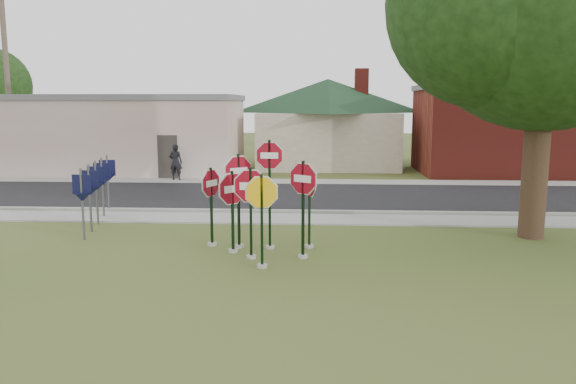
# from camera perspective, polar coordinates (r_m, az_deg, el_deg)

# --- Properties ---
(ground) EXTENTS (120.00, 120.00, 0.00)m
(ground) POSITION_cam_1_polar(r_m,az_deg,el_deg) (12.99, -3.60, -7.79)
(ground) COLOR #3B4F1D
(ground) RESTS_ON ground
(sidewalk_near) EXTENTS (60.00, 1.60, 0.06)m
(sidewalk_near) POSITION_cam_1_polar(r_m,az_deg,el_deg) (18.29, -1.58, -2.74)
(sidewalk_near) COLOR gray
(sidewalk_near) RESTS_ON ground
(road) EXTENTS (60.00, 7.00, 0.04)m
(road) POSITION_cam_1_polar(r_m,az_deg,el_deg) (22.71, -0.64, -0.46)
(road) COLOR black
(road) RESTS_ON ground
(sidewalk_far) EXTENTS (60.00, 1.60, 0.06)m
(sidewalk_far) POSITION_cam_1_polar(r_m,az_deg,el_deg) (26.95, -0.04, 1.06)
(sidewalk_far) COLOR gray
(sidewalk_far) RESTS_ON ground
(curb) EXTENTS (60.00, 0.20, 0.14)m
(curb) POSITION_cam_1_polar(r_m,az_deg,el_deg) (19.26, -1.34, -2.02)
(curb) COLOR gray
(curb) RESTS_ON ground
(stop_sign_center) EXTENTS (1.14, 0.24, 2.35)m
(stop_sign_center) POSITION_cam_1_polar(r_m,az_deg,el_deg) (13.52, -3.81, -0.83)
(stop_sign_center) COLOR #99988F
(stop_sign_center) RESTS_ON ground
(stop_sign_yellow) EXTENTS (1.03, 0.24, 2.28)m
(stop_sign_yellow) POSITION_cam_1_polar(r_m,az_deg,el_deg) (12.75, -2.69, -1.78)
(stop_sign_yellow) COLOR #99988F
(stop_sign_yellow) RESTS_ON ground
(stop_sign_left) EXTENTS (0.80, 0.82, 2.20)m
(stop_sign_left) POSITION_cam_1_polar(r_m,az_deg,el_deg) (14.14, -5.67, -0.92)
(stop_sign_left) COLOR #99988F
(stop_sign_left) RESTS_ON ground
(stop_sign_right) EXTENTS (0.90, 0.61, 2.50)m
(stop_sign_right) POSITION_cam_1_polar(r_m,az_deg,el_deg) (13.52, 1.54, -0.38)
(stop_sign_right) COLOR #99988F
(stop_sign_right) RESTS_ON ground
(stop_sign_back_right) EXTENTS (0.98, 0.24, 2.93)m
(stop_sign_back_right) POSITION_cam_1_polar(r_m,az_deg,el_deg) (14.36, -1.88, 1.28)
(stop_sign_back_right) COLOR #99988F
(stop_sign_back_right) RESTS_ON ground
(stop_sign_back_left) EXTENTS (0.88, 0.70, 2.58)m
(stop_sign_back_left) POSITION_cam_1_polar(r_m,az_deg,el_deg) (14.54, -5.05, 0.51)
(stop_sign_back_left) COLOR #99988F
(stop_sign_back_left) RESTS_ON ground
(stop_sign_far_right) EXTENTS (0.44, 1.01, 2.29)m
(stop_sign_far_right) POSITION_cam_1_polar(r_m,az_deg,el_deg) (14.52, 2.19, -0.35)
(stop_sign_far_right) COLOR #99988F
(stop_sign_far_right) RESTS_ON ground
(stop_sign_far_left) EXTENTS (0.45, 0.93, 2.19)m
(stop_sign_far_left) POSITION_cam_1_polar(r_m,az_deg,el_deg) (14.88, -7.81, -0.51)
(stop_sign_far_left) COLOR #99988F
(stop_sign_far_left) RESTS_ON ground
(route_sign_row) EXTENTS (1.43, 4.63, 2.00)m
(route_sign_row) POSITION_cam_1_polar(r_m,az_deg,el_deg) (18.38, -18.90, 0.61)
(route_sign_row) COLOR #59595E
(route_sign_row) RESTS_ON ground
(building_stucco) EXTENTS (12.20, 6.20, 4.20)m
(building_stucco) POSITION_cam_1_polar(r_m,az_deg,el_deg) (32.15, -15.96, 5.80)
(building_stucco) COLOR silver
(building_stucco) RESTS_ON ground
(building_house) EXTENTS (11.60, 11.60, 6.20)m
(building_house) POSITION_cam_1_polar(r_m,az_deg,el_deg) (34.35, 4.07, 8.80)
(building_house) COLOR beige
(building_house) RESTS_ON ground
(building_brick) EXTENTS (10.20, 6.20, 4.75)m
(building_brick) POSITION_cam_1_polar(r_m,az_deg,el_deg) (32.61, 22.09, 5.98)
(building_brick) COLOR maroon
(building_brick) RESTS_ON ground
(utility_pole_near) EXTENTS (2.20, 0.26, 9.50)m
(utility_pole_near) POSITION_cam_1_polar(r_m,az_deg,el_deg) (31.63, -26.62, 10.27)
(utility_pole_near) COLOR #4E4034
(utility_pole_near) RESTS_ON ground
(pedestrian) EXTENTS (0.66, 0.46, 1.74)m
(pedestrian) POSITION_cam_1_polar(r_m,az_deg,el_deg) (27.83, -11.33, 3.00)
(pedestrian) COLOR black
(pedestrian) RESTS_ON sidewalk_far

